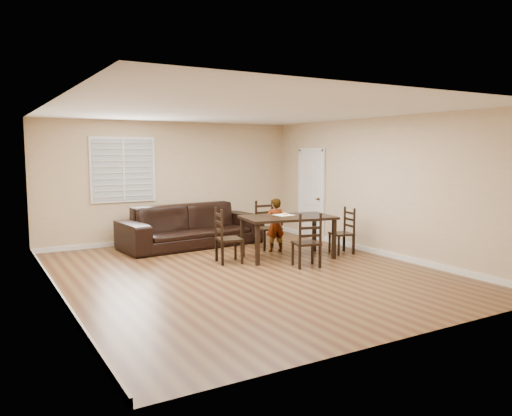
% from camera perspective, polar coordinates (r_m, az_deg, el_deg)
% --- Properties ---
extents(ground, '(7.00, 7.00, 0.00)m').
position_cam_1_polar(ground, '(8.52, -1.11, -7.36)').
color(ground, brown).
rests_on(ground, ground).
extents(room, '(6.04, 7.04, 2.72)m').
position_cam_1_polar(room, '(8.45, -1.51, 4.91)').
color(room, '#CBB689').
rests_on(room, ground).
extents(dining_table, '(1.85, 1.23, 0.81)m').
position_cam_1_polar(dining_table, '(9.55, 3.67, -1.46)').
color(dining_table, black).
rests_on(dining_table, ground).
extents(chair_near, '(0.47, 0.44, 1.01)m').
position_cam_1_polar(chair_near, '(10.57, 1.13, -2.12)').
color(chair_near, black).
rests_on(chair_near, ground).
extents(chair_far, '(0.53, 0.50, 0.97)m').
position_cam_1_polar(chair_far, '(8.79, 6.05, -4.02)').
color(chair_far, black).
rests_on(chair_far, ground).
extents(chair_left, '(0.50, 0.52, 1.02)m').
position_cam_1_polar(chair_left, '(9.13, -3.84, -3.47)').
color(chair_left, black).
rests_on(chair_left, ground).
extents(chair_right, '(0.45, 0.47, 0.92)m').
position_cam_1_polar(chair_right, '(10.20, 10.29, -2.76)').
color(chair_right, black).
rests_on(chair_right, ground).
extents(child, '(0.44, 0.32, 1.10)m').
position_cam_1_polar(child, '(10.14, 2.19, -1.97)').
color(child, gray).
rests_on(child, ground).
extents(napkin, '(0.34, 0.34, 0.00)m').
position_cam_1_polar(napkin, '(9.71, 3.20, -0.80)').
color(napkin, white).
rests_on(napkin, dining_table).
extents(donut, '(0.11, 0.11, 0.04)m').
position_cam_1_polar(donut, '(9.72, 3.31, -0.65)').
color(donut, '#D79B4D').
rests_on(donut, napkin).
extents(sofa, '(3.15, 1.49, 0.89)m').
position_cam_1_polar(sofa, '(10.84, -7.35, -2.03)').
color(sofa, black).
rests_on(sofa, ground).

